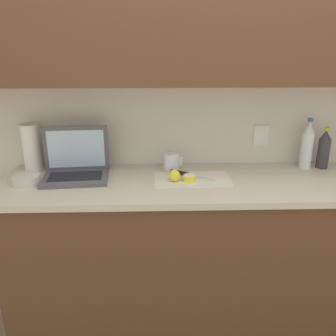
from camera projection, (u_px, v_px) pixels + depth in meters
The scene contains 13 objects.
ground_plane at pixel (222, 317), 2.23m from camera, with size 12.00×12.00×0.00m, color #847056.
wall_back at pixel (230, 57), 1.93m from camera, with size 5.20×0.38×2.60m.
counter_unit at pixel (230, 252), 2.08m from camera, with size 2.51×0.59×0.92m.
laptop at pixel (76, 166), 1.97m from camera, with size 0.38×0.29×0.27m.
cutting_board at pixel (192, 179), 1.94m from camera, with size 0.41×0.22×0.01m, color silver.
knife at pixel (185, 174), 1.98m from camera, with size 0.24×0.16×0.02m.
lemon_half_cut at pixel (189, 178), 1.89m from camera, with size 0.07×0.07×0.04m.
lemon_whole_beside at pixel (174, 176), 1.89m from camera, with size 0.06×0.06×0.06m.
bottle_green_soda at pixel (324, 150), 2.10m from camera, with size 0.07×0.07×0.25m.
bottle_oil_tall at pixel (307, 146), 2.08m from camera, with size 0.07×0.07×0.30m.
measuring_cup at pixel (171, 162), 2.07m from camera, with size 0.11×0.09×0.10m.
bowl_white at pixel (26, 180), 1.87m from camera, with size 0.14×0.14×0.05m.
paper_towel_roll at pixel (32, 147), 2.05m from camera, with size 0.10×0.10×0.27m.
Camera 1 is at (-0.40, -1.79, 1.62)m, focal length 38.00 mm.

